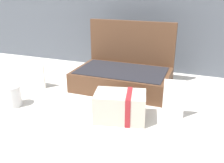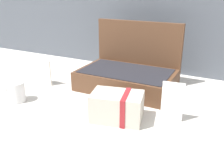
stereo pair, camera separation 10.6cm
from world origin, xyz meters
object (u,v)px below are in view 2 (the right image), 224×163
Objects in this scene: open_suitcase at (129,74)px; coffee_mug at (16,92)px; info_card_left at (172,102)px; cream_toiletry_bag at (118,107)px; poster_card_right at (44,72)px.

open_suitcase is 0.56m from coffee_mug.
coffee_mug is 0.71× the size of info_card_left.
cream_toiletry_bag is 0.54m from poster_card_right.
open_suitcase is 3.48× the size of poster_card_right.
poster_card_right is at bearing 162.19° from cream_toiletry_bag.
info_card_left is 0.71m from poster_card_right.
open_suitcase reaches higher than info_card_left.
cream_toiletry_bag reaches higher than coffee_mug.
open_suitcase reaches higher than coffee_mug.
info_card_left is at bearing 12.12° from coffee_mug.
open_suitcase is 4.20× the size of coffee_mug.
coffee_mug is 0.83× the size of poster_card_right.
cream_toiletry_bag is (0.10, -0.34, -0.02)m from open_suitcase.
poster_card_right is (-0.42, -0.17, -0.01)m from open_suitcase.
cream_toiletry_bag is at bearing -161.98° from info_card_left.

